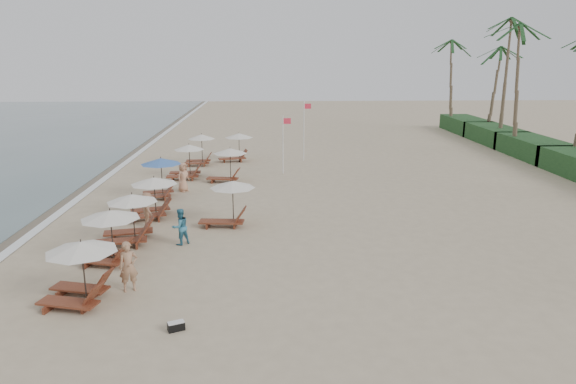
{
  "coord_description": "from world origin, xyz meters",
  "views": [
    {
      "loc": [
        -0.09,
        -19.52,
        8.07
      ],
      "look_at": [
        1.0,
        6.44,
        1.3
      ],
      "focal_mm": 32.34,
      "sensor_mm": 36.0,
      "label": 1
    }
  ],
  "objects_px": {
    "beachgoer_far_b": "(183,177)",
    "flag_pole_near": "(284,141)",
    "lounger_station_1": "(107,234)",
    "lounger_station_4": "(159,176)",
    "beachgoer_near": "(129,267)",
    "lounger_station_2": "(127,221)",
    "inland_station_1": "(227,162)",
    "inland_station_2": "(236,145)",
    "beachgoer_mid_a": "(180,227)",
    "lounger_station_6": "(199,150)",
    "duffel_bag": "(176,326)",
    "lounger_station_0": "(77,272)",
    "inland_station_0": "(227,201)",
    "beachgoer_mid_b": "(147,210)",
    "lounger_station_3": "(150,197)",
    "lounger_station_5": "(185,164)"
  },
  "relations": [
    {
      "from": "lounger_station_1",
      "to": "beachgoer_mid_a",
      "type": "height_order",
      "value": "lounger_station_1"
    },
    {
      "from": "lounger_station_6",
      "to": "duffel_bag",
      "type": "xyz_separation_m",
      "value": [
        2.37,
        -25.21,
        -0.99
      ]
    },
    {
      "from": "beachgoer_near",
      "to": "flag_pole_near",
      "type": "height_order",
      "value": "flag_pole_near"
    },
    {
      "from": "lounger_station_1",
      "to": "lounger_station_5",
      "type": "height_order",
      "value": "lounger_station_5"
    },
    {
      "from": "inland_station_1",
      "to": "lounger_station_4",
      "type": "bearing_deg",
      "value": -132.85
    },
    {
      "from": "beachgoer_far_b",
      "to": "flag_pole_near",
      "type": "relative_size",
      "value": 0.44
    },
    {
      "from": "lounger_station_6",
      "to": "beachgoer_mid_b",
      "type": "height_order",
      "value": "lounger_station_6"
    },
    {
      "from": "beachgoer_mid_b",
      "to": "lounger_station_0",
      "type": "bearing_deg",
      "value": 142.47
    },
    {
      "from": "lounger_station_5",
      "to": "lounger_station_6",
      "type": "distance_m",
      "value": 4.58
    },
    {
      "from": "inland_station_1",
      "to": "duffel_bag",
      "type": "bearing_deg",
      "value": -90.44
    },
    {
      "from": "beachgoer_mid_b",
      "to": "duffel_bag",
      "type": "xyz_separation_m",
      "value": [
        3.05,
        -10.22,
        -0.71
      ]
    },
    {
      "from": "lounger_station_2",
      "to": "lounger_station_4",
      "type": "height_order",
      "value": "lounger_station_4"
    },
    {
      "from": "lounger_station_3",
      "to": "beachgoer_near",
      "type": "height_order",
      "value": "lounger_station_3"
    },
    {
      "from": "lounger_station_0",
      "to": "inland_station_0",
      "type": "height_order",
      "value": "inland_station_0"
    },
    {
      "from": "lounger_station_2",
      "to": "inland_station_1",
      "type": "height_order",
      "value": "lounger_station_2"
    },
    {
      "from": "lounger_station_4",
      "to": "lounger_station_6",
      "type": "bearing_deg",
      "value": 83.15
    },
    {
      "from": "lounger_station_2",
      "to": "flag_pole_near",
      "type": "height_order",
      "value": "flag_pole_near"
    },
    {
      "from": "inland_station_1",
      "to": "flag_pole_near",
      "type": "distance_m",
      "value": 4.63
    },
    {
      "from": "lounger_station_6",
      "to": "beachgoer_mid_b",
      "type": "distance_m",
      "value": 15.0
    },
    {
      "from": "inland_station_1",
      "to": "beachgoer_near",
      "type": "xyz_separation_m",
      "value": [
        -2.25,
        -16.63,
        -0.41
      ]
    },
    {
      "from": "beachgoer_near",
      "to": "beachgoer_far_b",
      "type": "distance_m",
      "value": 14.16
    },
    {
      "from": "inland_station_2",
      "to": "flag_pole_near",
      "type": "relative_size",
      "value": 0.69
    },
    {
      "from": "inland_station_2",
      "to": "beachgoer_mid_a",
      "type": "relative_size",
      "value": 1.75
    },
    {
      "from": "inland_station_2",
      "to": "lounger_station_3",
      "type": "bearing_deg",
      "value": -103.44
    },
    {
      "from": "lounger_station_0",
      "to": "lounger_station_2",
      "type": "bearing_deg",
      "value": 88.51
    },
    {
      "from": "lounger_station_4",
      "to": "inland_station_1",
      "type": "distance_m",
      "value": 5.41
    },
    {
      "from": "lounger_station_4",
      "to": "beachgoer_mid_b",
      "type": "distance_m",
      "value": 5.36
    },
    {
      "from": "lounger_station_6",
      "to": "inland_station_0",
      "type": "distance_m",
      "value": 15.45
    },
    {
      "from": "duffel_bag",
      "to": "lounger_station_0",
      "type": "bearing_deg",
      "value": 150.55
    },
    {
      "from": "lounger_station_1",
      "to": "lounger_station_4",
      "type": "distance_m",
      "value": 9.94
    },
    {
      "from": "lounger_station_3",
      "to": "duffel_bag",
      "type": "bearing_deg",
      "value": -74.67
    },
    {
      "from": "lounger_station_2",
      "to": "lounger_station_4",
      "type": "distance_m",
      "value": 7.64
    },
    {
      "from": "inland_station_0",
      "to": "inland_station_1",
      "type": "bearing_deg",
      "value": 94.26
    },
    {
      "from": "inland_station_2",
      "to": "beachgoer_far_b",
      "type": "height_order",
      "value": "inland_station_2"
    },
    {
      "from": "beachgoer_mid_a",
      "to": "duffel_bag",
      "type": "relative_size",
      "value": 2.9
    },
    {
      "from": "lounger_station_6",
      "to": "inland_station_0",
      "type": "height_order",
      "value": "lounger_station_6"
    },
    {
      "from": "beachgoer_near",
      "to": "lounger_station_2",
      "type": "bearing_deg",
      "value": 82.98
    },
    {
      "from": "inland_station_1",
      "to": "beachgoer_far_b",
      "type": "distance_m",
      "value": 3.54
    },
    {
      "from": "lounger_station_2",
      "to": "beachgoer_mid_b",
      "type": "relative_size",
      "value": 1.64
    },
    {
      "from": "lounger_station_1",
      "to": "lounger_station_3",
      "type": "distance_m",
      "value": 6.06
    },
    {
      "from": "inland_station_2",
      "to": "beachgoer_mid_b",
      "type": "xyz_separation_m",
      "value": [
        -3.41,
        -16.3,
        -0.44
      ]
    },
    {
      "from": "beachgoer_near",
      "to": "beachgoer_far_b",
      "type": "bearing_deg",
      "value": 69.15
    },
    {
      "from": "lounger_station_6",
      "to": "inland_station_1",
      "type": "relative_size",
      "value": 0.87
    },
    {
      "from": "flag_pole_near",
      "to": "beachgoer_far_b",
      "type": "bearing_deg",
      "value": -142.93
    },
    {
      "from": "lounger_station_6",
      "to": "beachgoer_near",
      "type": "xyz_separation_m",
      "value": [
        0.27,
        -22.33,
        -0.22
      ]
    },
    {
      "from": "lounger_station_4",
      "to": "lounger_station_0",
      "type": "bearing_deg",
      "value": -90.24
    },
    {
      "from": "lounger_station_6",
      "to": "flag_pole_near",
      "type": "distance_m",
      "value": 7.31
    },
    {
      "from": "beachgoer_mid_b",
      "to": "flag_pole_near",
      "type": "height_order",
      "value": "flag_pole_near"
    },
    {
      "from": "lounger_station_3",
      "to": "beachgoer_mid_b",
      "type": "relative_size",
      "value": 1.61
    },
    {
      "from": "lounger_station_1",
      "to": "beachgoer_near",
      "type": "height_order",
      "value": "lounger_station_1"
    }
  ]
}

